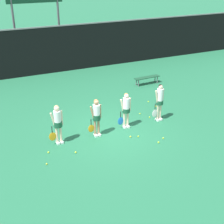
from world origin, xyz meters
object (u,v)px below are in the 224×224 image
(tennis_ball_11, at_px, (138,136))
(player_3, at_px, (160,100))
(tennis_ball_2, at_px, (158,142))
(player_2, at_px, (126,108))
(tennis_ball_7, at_px, (148,102))
(tennis_ball_9, at_px, (76,152))
(tennis_ball_1, at_px, (55,134))
(tennis_ball_10, at_px, (130,137))
(player_1, at_px, (96,115))
(tennis_ball_3, at_px, (150,117))
(tennis_ball_5, at_px, (156,106))
(tennis_ball_0, at_px, (163,138))
(tennis_ball_4, at_px, (47,164))
(tennis_ball_6, at_px, (48,152))
(bench_courtside, at_px, (147,78))
(scoreboard, at_px, (35,0))
(player_0, at_px, (58,121))
(tennis_ball_8, at_px, (140,114))

(tennis_ball_11, bearing_deg, player_3, 31.45)
(player_3, height_order, tennis_ball_2, player_3)
(player_2, xyz_separation_m, tennis_ball_7, (2.39, 1.99, -0.93))
(tennis_ball_9, bearing_deg, tennis_ball_1, 100.71)
(tennis_ball_10, xyz_separation_m, tennis_ball_11, (0.32, -0.11, -0.00))
(tennis_ball_11, bearing_deg, tennis_ball_1, 151.75)
(player_1, height_order, tennis_ball_2, player_1)
(player_1, bearing_deg, tennis_ball_9, -145.35)
(tennis_ball_3, xyz_separation_m, tennis_ball_5, (0.94, 0.94, -0.00))
(tennis_ball_0, relative_size, tennis_ball_4, 0.99)
(tennis_ball_5, height_order, tennis_ball_9, tennis_ball_9)
(tennis_ball_1, xyz_separation_m, tennis_ball_4, (-0.89, -2.04, -0.00))
(tennis_ball_6, bearing_deg, bench_courtside, 34.12)
(scoreboard, relative_size, tennis_ball_2, 83.42)
(tennis_ball_7, height_order, tennis_ball_9, tennis_ball_9)
(bench_courtside, height_order, tennis_ball_6, bench_courtside)
(scoreboard, distance_m, tennis_ball_4, 12.89)
(tennis_ball_10, bearing_deg, tennis_ball_3, 36.45)
(player_1, xyz_separation_m, player_2, (1.47, 0.15, -0.03))
(tennis_ball_11, bearing_deg, tennis_ball_10, 160.29)
(tennis_ball_4, relative_size, tennis_ball_5, 1.01)
(player_0, xyz_separation_m, tennis_ball_8, (4.36, 0.97, -0.97))
(player_3, distance_m, tennis_ball_9, 4.71)
(bench_courtside, height_order, tennis_ball_11, bench_courtside)
(tennis_ball_6, bearing_deg, player_2, 9.62)
(tennis_ball_3, bearing_deg, tennis_ball_5, 45.09)
(scoreboard, xyz_separation_m, tennis_ball_7, (3.76, -8.43, -4.52))
(tennis_ball_4, bearing_deg, tennis_ball_1, 66.46)
(tennis_ball_1, xyz_separation_m, tennis_ball_9, (0.33, -1.75, 0.00))
(tennis_ball_0, height_order, tennis_ball_4, same)
(tennis_ball_8, bearing_deg, tennis_ball_9, -153.75)
(player_3, relative_size, tennis_ball_4, 26.91)
(player_2, relative_size, tennis_ball_9, 22.98)
(tennis_ball_8, bearing_deg, tennis_ball_4, -156.56)
(player_0, relative_size, tennis_ball_6, 24.27)
(player_3, height_order, tennis_ball_5, player_3)
(bench_courtside, xyz_separation_m, player_2, (-3.71, -4.40, 0.57))
(player_1, relative_size, tennis_ball_2, 24.18)
(tennis_ball_2, relative_size, tennis_ball_5, 1.06)
(bench_courtside, relative_size, player_1, 0.99)
(tennis_ball_7, bearing_deg, player_0, -159.44)
(player_0, bearing_deg, player_2, -2.33)
(player_2, height_order, tennis_ball_9, player_2)
(player_2, relative_size, tennis_ball_3, 24.86)
(tennis_ball_2, bearing_deg, tennis_ball_6, 164.86)
(tennis_ball_5, xyz_separation_m, tennis_ball_9, (-5.16, -2.38, 0.00))
(player_1, distance_m, tennis_ball_5, 4.26)
(scoreboard, bearing_deg, tennis_ball_10, -84.27)
(tennis_ball_1, height_order, tennis_ball_11, tennis_ball_1)
(player_3, height_order, tennis_ball_8, player_3)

